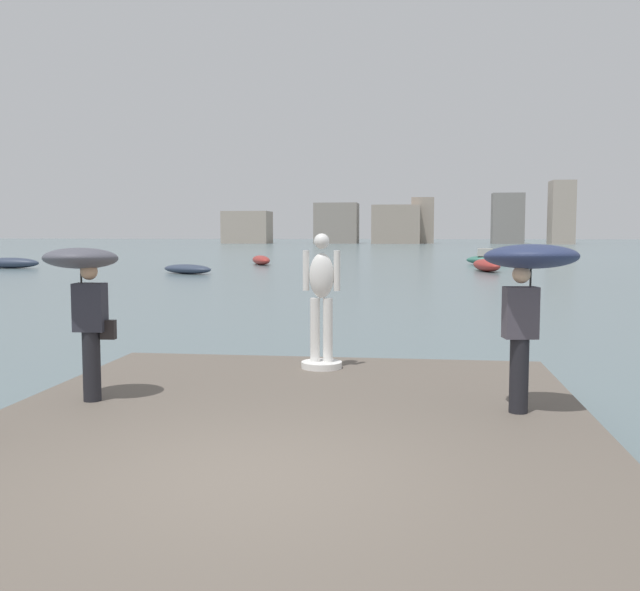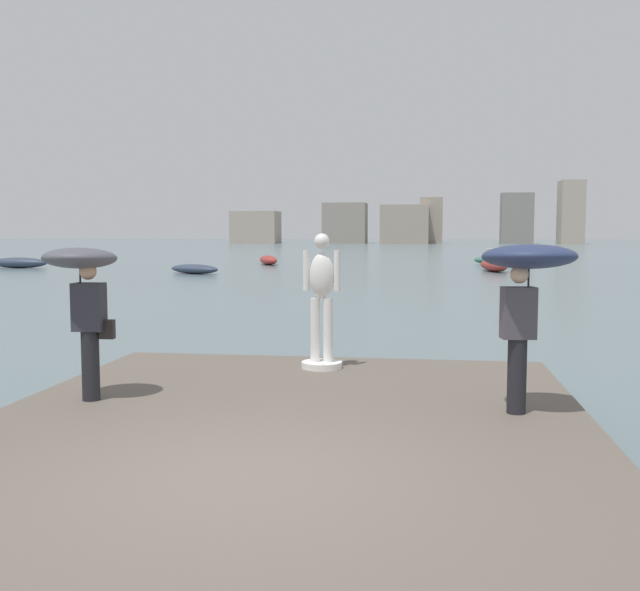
# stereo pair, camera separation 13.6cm
# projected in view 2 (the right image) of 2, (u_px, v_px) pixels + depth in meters

# --- Properties ---
(ground_plane) EXTENTS (400.00, 400.00, 0.00)m
(ground_plane) POSITION_uv_depth(u_px,v_px,m) (398.00, 272.00, 45.86)
(ground_plane) COLOR slate
(pier) EXTENTS (6.95, 9.04, 0.40)m
(pier) POSITION_uv_depth(u_px,v_px,m) (277.00, 446.00, 7.89)
(pier) COLOR #60564C
(pier) RESTS_ON ground
(statue_white_figure) EXTENTS (0.63, 0.63, 2.09)m
(statue_white_figure) POSITION_uv_depth(u_px,v_px,m) (322.00, 306.00, 11.26)
(statue_white_figure) COLOR white
(statue_white_figure) RESTS_ON pier
(onlooker_left) EXTENTS (0.94, 0.95, 1.94)m
(onlooker_left) POSITION_uv_depth(u_px,v_px,m) (83.00, 282.00, 9.09)
(onlooker_left) COLOR black
(onlooker_left) RESTS_ON pier
(onlooker_right) EXTENTS (1.23, 1.24, 2.00)m
(onlooker_right) POSITION_uv_depth(u_px,v_px,m) (526.00, 276.00, 8.41)
(onlooker_right) COLOR black
(onlooker_right) RESTS_ON pier
(boat_near) EXTENTS (3.45, 1.78, 1.23)m
(boat_near) POSITION_uv_depth(u_px,v_px,m) (496.00, 259.00, 55.37)
(boat_near) COLOR #336B5B
(boat_near) RESTS_ON ground
(boat_mid) EXTENTS (3.84, 2.80, 0.57)m
(boat_mid) POSITION_uv_depth(u_px,v_px,m) (194.00, 269.00, 43.49)
(boat_mid) COLOR #2D384C
(boat_mid) RESTS_ON ground
(boat_far) EXTENTS (2.69, 4.58, 0.69)m
(boat_far) POSITION_uv_depth(u_px,v_px,m) (268.00, 260.00, 55.51)
(boat_far) COLOR #9E2D28
(boat_far) RESTS_ON ground
(boat_leftward) EXTENTS (4.24, 1.31, 0.73)m
(boat_leftward) POSITION_uv_depth(u_px,v_px,m) (19.00, 263.00, 50.24)
(boat_leftward) COLOR #2D384C
(boat_leftward) RESTS_ON ground
(boat_rightward) EXTENTS (1.97, 4.79, 0.77)m
(boat_rightward) POSITION_uv_depth(u_px,v_px,m) (494.00, 265.00, 46.03)
(boat_rightward) COLOR #9E2D28
(boat_rightward) RESTS_ON ground
(distant_skyline) EXTENTS (71.34, 10.79, 12.54)m
(distant_skyline) POSITION_uv_depth(u_px,v_px,m) (395.00, 222.00, 151.51)
(distant_skyline) COLOR #A89989
(distant_skyline) RESTS_ON ground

